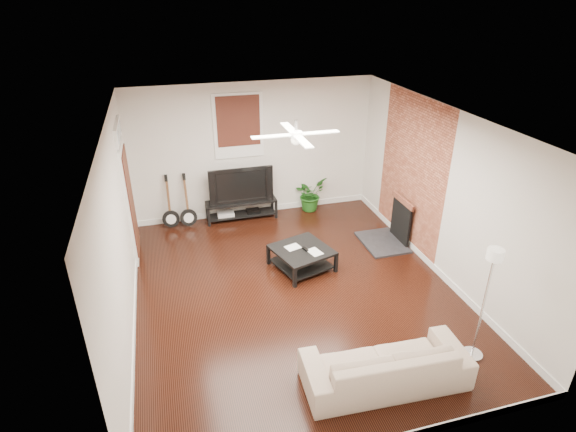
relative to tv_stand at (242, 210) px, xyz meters
name	(u,v)px	position (x,y,z in m)	size (l,w,h in m)	color
room	(295,213)	(0.35, -2.78, 1.19)	(5.01, 6.01, 2.81)	black
brick_accent	(411,173)	(2.84, -1.78, 1.19)	(0.02, 2.20, 2.80)	brown
fireplace	(392,221)	(2.55, -1.78, 0.25)	(0.80, 1.10, 0.92)	black
window_back	(238,126)	(0.05, 0.19, 1.74)	(1.00, 0.06, 1.30)	#37110F
door_left	(128,191)	(-2.11, -0.88, 1.04)	(0.08, 1.00, 2.50)	white
tv_stand	(242,210)	(0.00, 0.00, 0.00)	(1.47, 0.39, 0.41)	black
tv	(240,184)	(0.00, 0.02, 0.59)	(1.32, 0.17, 0.76)	black
coffee_table	(302,258)	(0.66, -2.18, -0.02)	(0.90, 0.90, 0.38)	black
sofa	(385,363)	(0.87, -4.95, 0.09)	(2.02, 0.79, 0.59)	#C2AD92
floor_lamp	(483,305)	(2.22, -4.85, 0.62)	(0.27, 0.27, 1.65)	white
potted_plant	(310,194)	(1.53, 0.04, 0.16)	(0.66, 0.57, 0.73)	#1E5A19
guitar_left	(169,203)	(-1.46, -0.03, 0.35)	(0.34, 0.24, 1.11)	black
guitar_right	(187,202)	(-1.11, -0.06, 0.35)	(0.34, 0.24, 1.11)	black
ceiling_fan	(296,134)	(0.35, -2.78, 2.39)	(1.24, 1.24, 0.32)	white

